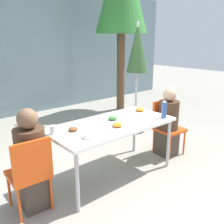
% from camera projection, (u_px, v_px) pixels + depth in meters
% --- Properties ---
extents(ground_plane, '(24.00, 24.00, 0.00)m').
position_uv_depth(ground_plane, '(112.00, 174.00, 3.43)').
color(ground_plane, gray).
extents(building_facade, '(10.00, 0.20, 3.00)m').
position_uv_depth(building_facade, '(8.00, 52.00, 5.68)').
color(building_facade, slate).
rests_on(building_facade, ground).
extents(dining_table, '(1.66, 0.80, 0.75)m').
position_uv_depth(dining_table, '(112.00, 127.00, 3.24)').
color(dining_table, white).
rests_on(dining_table, ground).
extents(chair_left, '(0.42, 0.42, 0.85)m').
position_uv_depth(chair_left, '(30.00, 170.00, 2.57)').
color(chair_left, '#E54C14').
rests_on(chair_left, ground).
extents(person_left, '(0.32, 0.32, 1.13)m').
position_uv_depth(person_left, '(32.00, 162.00, 2.65)').
color(person_left, '#473D33').
rests_on(person_left, ground).
extents(chair_right, '(0.43, 0.43, 0.85)m').
position_uv_depth(chair_right, '(166.00, 123.00, 3.99)').
color(chair_right, '#E54C14').
rests_on(chair_right, ground).
extents(person_right, '(0.31, 0.31, 1.08)m').
position_uv_depth(person_right, '(168.00, 124.00, 3.90)').
color(person_right, '#473D33').
rests_on(person_right, ground).
extents(closed_umbrella, '(0.39, 0.39, 2.10)m').
position_uv_depth(closed_umbrella, '(137.00, 52.00, 4.60)').
color(closed_umbrella, '#333333').
rests_on(closed_umbrella, ground).
extents(plate_0, '(0.23, 0.23, 0.07)m').
position_uv_depth(plate_0, '(140.00, 111.00, 3.70)').
color(plate_0, white).
rests_on(plate_0, dining_table).
extents(plate_1, '(0.23, 0.23, 0.06)m').
position_uv_depth(plate_1, '(117.00, 126.00, 3.05)').
color(plate_1, white).
rests_on(plate_1, dining_table).
extents(plate_2, '(0.21, 0.21, 0.06)m').
position_uv_depth(plate_2, '(73.00, 130.00, 2.91)').
color(plate_2, white).
rests_on(plate_2, dining_table).
extents(plate_3, '(0.22, 0.22, 0.06)m').
position_uv_depth(plate_3, '(113.00, 119.00, 3.30)').
color(plate_3, white).
rests_on(plate_3, dining_table).
extents(bottle, '(0.07, 0.07, 0.24)m').
position_uv_depth(bottle, '(164.00, 110.00, 3.40)').
color(bottle, '#334C8E').
rests_on(bottle, dining_table).
extents(drinking_cup, '(0.08, 0.08, 0.10)m').
position_uv_depth(drinking_cup, '(54.00, 130.00, 2.85)').
color(drinking_cup, white).
rests_on(drinking_cup, dining_table).
extents(salad_bowl, '(0.15, 0.15, 0.05)m').
position_uv_depth(salad_bowl, '(89.00, 135.00, 2.75)').
color(salad_bowl, white).
rests_on(salad_bowl, dining_table).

